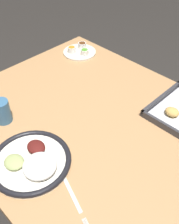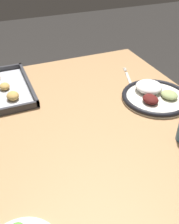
{
  "view_description": "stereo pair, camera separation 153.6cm",
  "coord_description": "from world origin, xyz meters",
  "views": [
    {
      "loc": [
        0.56,
        -0.55,
        1.47
      ],
      "look_at": [
        0.01,
        0.0,
        0.76
      ],
      "focal_mm": 42.0,
      "sensor_mm": 36.0,
      "label": 1
    },
    {
      "loc": [
        -0.71,
        0.3,
        1.32
      ],
      "look_at": [
        0.01,
        0.0,
        0.76
      ],
      "focal_mm": 42.0,
      "sensor_mm": 36.0,
      "label": 2
    }
  ],
  "objects": [
    {
      "name": "dinner_plate",
      "position": [
        0.03,
        -0.3,
        0.75
      ],
      "size": [
        0.28,
        0.28,
        0.05
      ],
      "color": "white",
      "rests_on": "dining_table"
    },
    {
      "name": "fork",
      "position": [
        0.21,
        -0.29,
        0.73
      ],
      "size": [
        0.22,
        0.09,
        0.0
      ],
      "rotation": [
        0.0,
        0.0,
        -0.33
      ],
      "color": "silver",
      "rests_on": "dining_table"
    },
    {
      "name": "dining_table",
      "position": [
        0.0,
        0.0,
        0.63
      ],
      "size": [
        1.09,
        0.93,
        0.73
      ],
      "color": "#AD7F51",
      "rests_on": "ground_plane"
    }
  ]
}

